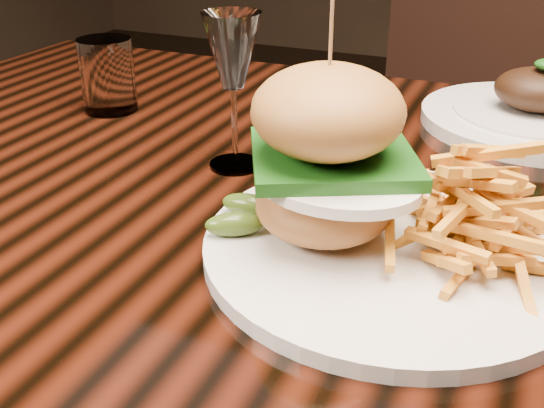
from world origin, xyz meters
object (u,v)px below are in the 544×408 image
at_px(dining_table, 381,255).
at_px(burger_plate, 394,194).
at_px(wine_glass, 233,57).
at_px(far_dish, 534,113).
at_px(chair_far, 452,119).

distance_m(dining_table, burger_plate, 0.19).
height_order(wine_glass, far_dish, wine_glass).
height_order(dining_table, burger_plate, burger_plate).
relative_size(burger_plate, chair_far, 0.36).
height_order(dining_table, far_dish, far_dish).
distance_m(dining_table, wine_glass, 0.28).
height_order(burger_plate, wine_glass, burger_plate).
bearing_deg(chair_far, dining_table, -74.10).
relative_size(dining_table, wine_glass, 8.97).
xyz_separation_m(burger_plate, far_dish, (0.10, 0.41, -0.04)).
bearing_deg(dining_table, wine_glass, 178.79).
bearing_deg(chair_far, burger_plate, -72.71).
xyz_separation_m(dining_table, burger_plate, (0.03, -0.12, 0.14)).
bearing_deg(wine_glass, burger_plate, -29.92).
distance_m(dining_table, chair_far, 0.90).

